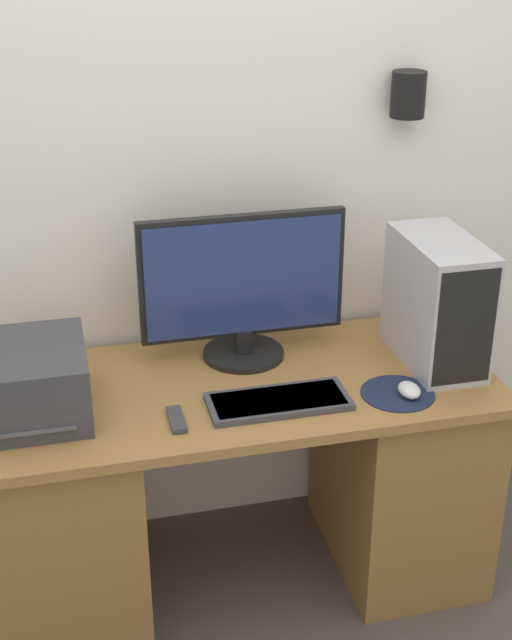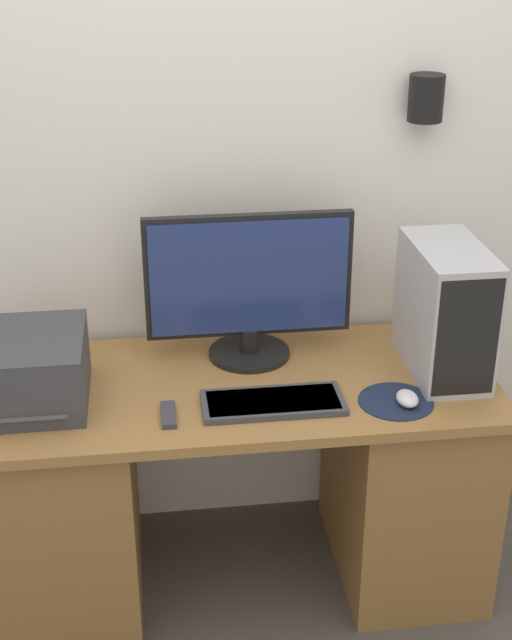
{
  "view_description": "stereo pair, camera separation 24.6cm",
  "coord_description": "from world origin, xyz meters",
  "px_view_note": "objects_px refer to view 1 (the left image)",
  "views": [
    {
      "loc": [
        -0.48,
        -1.84,
        1.95
      ],
      "look_at": [
        0.05,
        0.32,
        0.9
      ],
      "focal_mm": 50.0,
      "sensor_mm": 36.0,
      "label": 1
    },
    {
      "loc": [
        -0.24,
        -1.89,
        1.95
      ],
      "look_at": [
        0.05,
        0.32,
        0.9
      ],
      "focal_mm": 50.0,
      "sensor_mm": 36.0,
      "label": 2
    }
  ],
  "objects_px": {
    "remote_control": "(177,420)",
    "printer": "(33,382)",
    "keyboard": "(278,401)",
    "monitor": "(243,285)",
    "mouse": "(409,390)",
    "computer_tower": "(438,302)"
  },
  "relations": [
    {
      "from": "mouse",
      "to": "remote_control",
      "type": "height_order",
      "value": "mouse"
    },
    {
      "from": "remote_control",
      "to": "printer",
      "type": "bearing_deg",
      "value": 158.79
    },
    {
      "from": "keyboard",
      "to": "mouse",
      "type": "relative_size",
      "value": 4.59
    },
    {
      "from": "monitor",
      "to": "keyboard",
      "type": "xyz_separation_m",
      "value": [
        0.03,
        -0.31,
        -0.22
      ]
    },
    {
      "from": "keyboard",
      "to": "printer",
      "type": "xyz_separation_m",
      "value": [
        -0.64,
        0.11,
        0.08
      ]
    },
    {
      "from": "remote_control",
      "to": "keyboard",
      "type": "bearing_deg",
      "value": 4.97
    },
    {
      "from": "mouse",
      "to": "keyboard",
      "type": "bearing_deg",
      "value": 172.73
    },
    {
      "from": "monitor",
      "to": "mouse",
      "type": "distance_m",
      "value": 0.56
    },
    {
      "from": "keyboard",
      "to": "remote_control",
      "type": "bearing_deg",
      "value": -175.03
    },
    {
      "from": "monitor",
      "to": "mouse",
      "type": "bearing_deg",
      "value": -42.05
    },
    {
      "from": "monitor",
      "to": "printer",
      "type": "xyz_separation_m",
      "value": [
        -0.61,
        -0.19,
        -0.14
      ]
    },
    {
      "from": "mouse",
      "to": "remote_control",
      "type": "xyz_separation_m",
      "value": [
        -0.65,
        0.02,
        -0.01
      ]
    },
    {
      "from": "computer_tower",
      "to": "remote_control",
      "type": "relative_size",
      "value": 3.06
    },
    {
      "from": "mouse",
      "to": "computer_tower",
      "type": "bearing_deg",
      "value": 50.82
    },
    {
      "from": "printer",
      "to": "remote_control",
      "type": "bearing_deg",
      "value": -21.21
    },
    {
      "from": "mouse",
      "to": "computer_tower",
      "type": "distance_m",
      "value": 0.3
    },
    {
      "from": "keyboard",
      "to": "remote_control",
      "type": "relative_size",
      "value": 3.13
    },
    {
      "from": "mouse",
      "to": "computer_tower",
      "type": "relative_size",
      "value": 0.22
    },
    {
      "from": "monitor",
      "to": "keyboard",
      "type": "distance_m",
      "value": 0.38
    },
    {
      "from": "monitor",
      "to": "computer_tower",
      "type": "distance_m",
      "value": 0.57
    },
    {
      "from": "printer",
      "to": "remote_control",
      "type": "xyz_separation_m",
      "value": [
        0.36,
        -0.14,
        -0.09
      ]
    },
    {
      "from": "mouse",
      "to": "remote_control",
      "type": "bearing_deg",
      "value": 178.11
    }
  ]
}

